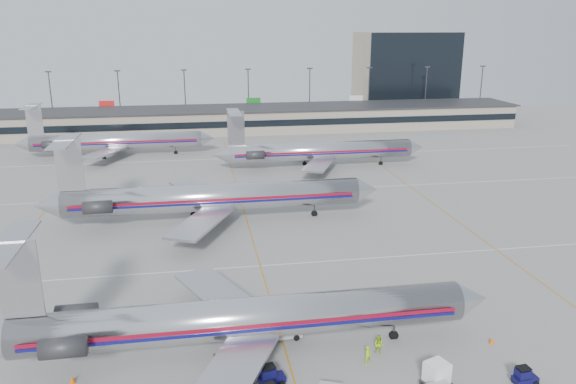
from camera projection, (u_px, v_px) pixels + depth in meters
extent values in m
plane|color=gray|center=(272.00, 306.00, 56.59)|extent=(260.00, 260.00, 0.00)
cube|color=silver|center=(260.00, 266.00, 66.03)|extent=(160.00, 0.15, 0.02)
cube|color=gray|center=(220.00, 120.00, 148.31)|extent=(160.00, 16.00, 6.00)
cube|color=black|center=(222.00, 125.00, 140.60)|extent=(160.00, 0.20, 1.60)
cube|color=#2D2D30|center=(220.00, 109.00, 147.43)|extent=(162.00, 17.00, 0.30)
cylinder|color=#38383D|center=(51.00, 100.00, 153.06)|extent=(0.30, 0.30, 15.00)
cube|color=#2D2D30|center=(48.00, 72.00, 150.89)|extent=(1.60, 0.40, 0.35)
cylinder|color=#38383D|center=(120.00, 99.00, 155.94)|extent=(0.30, 0.30, 15.00)
cube|color=#2D2D30|center=(117.00, 71.00, 153.76)|extent=(1.60, 0.40, 0.35)
cylinder|color=#38383D|center=(185.00, 97.00, 158.81)|extent=(0.30, 0.30, 15.00)
cube|color=#2D2D30|center=(184.00, 70.00, 156.64)|extent=(1.60, 0.40, 0.35)
cylinder|color=#38383D|center=(248.00, 96.00, 161.69)|extent=(0.30, 0.30, 15.00)
cube|color=#2D2D30|center=(248.00, 69.00, 159.51)|extent=(1.60, 0.40, 0.35)
cylinder|color=#38383D|center=(310.00, 95.00, 164.57)|extent=(0.30, 0.30, 15.00)
cube|color=#2D2D30|center=(310.00, 68.00, 162.39)|extent=(1.60, 0.40, 0.35)
cylinder|color=#38383D|center=(369.00, 94.00, 167.44)|extent=(0.30, 0.30, 15.00)
cube|color=#2D2D30|center=(370.00, 68.00, 165.27)|extent=(1.60, 0.40, 0.35)
cylinder|color=#38383D|center=(426.00, 92.00, 170.32)|extent=(0.30, 0.30, 15.00)
cube|color=#2D2D30|center=(427.00, 67.00, 168.14)|extent=(1.60, 0.40, 0.35)
cylinder|color=#38383D|center=(481.00, 91.00, 173.19)|extent=(0.30, 0.30, 15.00)
cube|color=#2D2D30|center=(483.00, 66.00, 171.02)|extent=(1.60, 0.40, 0.35)
cube|color=tan|center=(404.00, 72.00, 183.84)|extent=(30.00, 20.00, 25.00)
cylinder|color=silver|center=(246.00, 318.00, 47.65)|extent=(37.99, 3.51, 3.51)
cone|color=silver|center=(471.00, 299.00, 50.93)|extent=(3.04, 3.51, 3.51)
cube|color=maroon|center=(248.00, 327.00, 45.94)|extent=(36.09, 0.05, 0.33)
cube|color=#0E0D60|center=(248.00, 331.00, 46.05)|extent=(36.09, 0.05, 0.27)
cube|color=#AFAFB4|center=(220.00, 294.00, 53.90)|extent=(8.83, 12.88, 0.30)
cube|color=#AFAFB4|center=(230.00, 376.00, 41.34)|extent=(8.83, 12.88, 0.30)
cube|color=#AFAFB4|center=(19.00, 280.00, 43.42)|extent=(3.23, 0.24, 6.46)
cube|color=#AFAFB4|center=(9.00, 243.00, 42.50)|extent=(2.28, 9.97, 0.17)
cylinder|color=#2D2D30|center=(77.00, 313.00, 47.85)|extent=(3.42, 1.61, 1.61)
cylinder|color=#2D2D30|center=(63.00, 348.00, 42.74)|extent=(3.42, 1.61, 1.61)
cylinder|color=#2D2D30|center=(394.00, 331.00, 50.50)|extent=(0.19, 0.19, 1.57)
cylinder|color=#2D2D30|center=(215.00, 363.00, 45.77)|extent=(0.19, 0.19, 1.57)
cylinder|color=#2D2D30|center=(213.00, 333.00, 50.08)|extent=(0.19, 0.19, 1.57)
cylinder|color=black|center=(394.00, 335.00, 50.63)|extent=(0.85, 0.28, 0.85)
cylinder|color=silver|center=(215.00, 197.00, 79.92)|extent=(41.59, 3.85, 3.85)
cone|color=silver|center=(367.00, 190.00, 83.50)|extent=(3.33, 3.85, 3.85)
cone|color=#AFAFB4|center=(47.00, 205.00, 76.29)|extent=(3.74, 3.85, 3.85)
cube|color=maroon|center=(215.00, 200.00, 78.04)|extent=(39.51, 0.05, 0.36)
cube|color=#0E0D60|center=(216.00, 203.00, 78.16)|extent=(39.51, 0.05, 0.29)
cube|color=#AFAFB4|center=(200.00, 191.00, 86.76)|extent=(9.67, 14.10, 0.33)
cube|color=#AFAFB4|center=(202.00, 222.00, 73.00)|extent=(9.67, 14.10, 0.33)
cube|color=#AFAFB4|center=(69.00, 166.00, 75.28)|extent=(3.54, 0.26, 7.07)
cube|color=#AFAFB4|center=(64.00, 141.00, 74.28)|extent=(2.50, 10.92, 0.19)
cylinder|color=#2D2D30|center=(104.00, 195.00, 80.13)|extent=(3.74, 1.77, 1.77)
cylinder|color=#2D2D30|center=(98.00, 207.00, 74.53)|extent=(3.74, 1.77, 1.77)
cylinder|color=#2D2D30|center=(314.00, 210.00, 83.04)|extent=(0.21, 0.21, 1.72)
cylinder|color=#2D2D30|center=(194.00, 223.00, 77.86)|extent=(0.21, 0.21, 1.72)
cylinder|color=#2D2D30|center=(194.00, 211.00, 82.57)|extent=(0.21, 0.21, 1.72)
cylinder|color=black|center=(314.00, 214.00, 83.18)|extent=(0.94, 0.31, 0.94)
cylinder|color=silver|center=(321.00, 151.00, 110.67)|extent=(36.27, 3.53, 3.53)
cone|color=silver|center=(416.00, 147.00, 113.81)|extent=(3.05, 3.53, 3.53)
cone|color=#AFAFB4|center=(220.00, 155.00, 107.49)|extent=(3.44, 3.53, 3.53)
cube|color=maroon|center=(323.00, 152.00, 108.95)|extent=(34.46, 0.05, 0.33)
cube|color=#0E0D60|center=(323.00, 154.00, 109.06)|extent=(34.46, 0.05, 0.27)
cube|color=#AFAFB4|center=(305.00, 149.00, 116.95)|extent=(8.88, 12.94, 0.31)
cube|color=#AFAFB4|center=(319.00, 164.00, 104.32)|extent=(8.88, 12.94, 0.31)
cube|color=#AFAFB4|center=(236.00, 128.00, 106.56)|extent=(3.25, 0.24, 6.49)
cube|color=#AFAFB4|center=(234.00, 112.00, 105.64)|extent=(2.29, 10.02, 0.17)
cylinder|color=#2D2D30|center=(252.00, 149.00, 111.02)|extent=(3.44, 1.62, 1.62)
cylinder|color=#2D2D30|center=(255.00, 155.00, 105.88)|extent=(3.44, 1.62, 1.62)
cylinder|color=#2D2D30|center=(381.00, 161.00, 113.38)|extent=(0.19, 0.19, 1.57)
cylinder|color=#2D2D30|center=(309.00, 167.00, 108.77)|extent=(0.19, 0.19, 1.57)
cylinder|color=#2D2D30|center=(305.00, 161.00, 113.10)|extent=(0.19, 0.19, 1.57)
cylinder|color=black|center=(381.00, 163.00, 113.51)|extent=(0.86, 0.29, 0.86)
cylinder|color=silver|center=(118.00, 141.00, 120.32)|extent=(35.42, 3.45, 3.45)
cone|color=silver|center=(208.00, 138.00, 123.39)|extent=(2.98, 3.45, 3.45)
cone|color=#AFAFB4|center=(22.00, 144.00, 117.23)|extent=(3.36, 3.45, 3.45)
cube|color=maroon|center=(117.00, 142.00, 118.65)|extent=(33.65, 0.05, 0.33)
cube|color=#0E0D60|center=(117.00, 144.00, 118.75)|extent=(33.65, 0.05, 0.26)
cube|color=#AFAFB4|center=(113.00, 140.00, 126.46)|extent=(8.67, 12.64, 0.30)
cube|color=#AFAFB4|center=(105.00, 152.00, 114.13)|extent=(8.67, 12.64, 0.30)
cube|color=#AFAFB4|center=(34.00, 121.00, 116.32)|extent=(3.17, 0.23, 6.34)
cube|color=#AFAFB4|center=(31.00, 106.00, 115.42)|extent=(2.24, 9.79, 0.17)
cylinder|color=#2D2D30|center=(56.00, 139.00, 120.67)|extent=(3.36, 1.58, 1.58)
cylinder|color=#2D2D30|center=(51.00, 144.00, 115.65)|extent=(3.36, 1.58, 1.58)
cylinder|color=#2D2D30|center=(176.00, 151.00, 122.97)|extent=(0.19, 0.19, 1.54)
cylinder|color=#2D2D30|center=(104.00, 155.00, 118.48)|extent=(0.19, 0.19, 1.54)
cylinder|color=#2D2D30|center=(107.00, 151.00, 122.70)|extent=(0.19, 0.19, 1.54)
cylinder|color=black|center=(176.00, 152.00, 123.10)|extent=(0.84, 0.28, 0.84)
cube|color=#0A0A37|center=(272.00, 379.00, 44.10)|extent=(2.27, 1.47, 0.48)
cube|color=#0A0A37|center=(268.00, 373.00, 43.89)|extent=(1.32, 1.17, 0.86)
cube|color=black|center=(268.00, 367.00, 43.73)|extent=(1.26, 1.12, 0.08)
cylinder|color=black|center=(280.00, 377.00, 44.74)|extent=(0.53, 0.17, 0.53)
cylinder|color=black|center=(282.00, 384.00, 43.84)|extent=(0.53, 0.17, 0.53)
cylinder|color=black|center=(261.00, 379.00, 44.50)|extent=(0.53, 0.17, 0.53)
cube|color=#0A0A37|center=(525.00, 379.00, 44.15)|extent=(2.00, 1.13, 0.44)
cube|color=#0A0A37|center=(523.00, 374.00, 43.95)|extent=(1.12, 0.96, 0.79)
cube|color=black|center=(524.00, 368.00, 43.81)|extent=(1.07, 0.92, 0.07)
cylinder|color=black|center=(530.00, 377.00, 44.74)|extent=(0.49, 0.16, 0.49)
cylinder|color=black|center=(536.00, 384.00, 43.91)|extent=(0.49, 0.16, 0.49)
cylinder|color=black|center=(514.00, 379.00, 44.51)|extent=(0.49, 0.16, 0.49)
cube|color=#2D2D30|center=(436.00, 383.00, 43.96)|extent=(2.43, 2.23, 0.33)
cube|color=white|center=(437.00, 372.00, 43.68)|extent=(2.08, 2.01, 1.65)
cylinder|color=black|center=(441.00, 379.00, 44.75)|extent=(0.26, 0.13, 0.26)
cylinder|color=black|center=(423.00, 381.00, 44.50)|extent=(0.26, 0.13, 0.26)
cube|color=#9F9F9F|center=(279.00, 333.00, 50.62)|extent=(4.14, 1.74, 0.56)
cube|color=#2D2D30|center=(287.00, 320.00, 50.36)|extent=(4.16, 1.29, 1.45)
cylinder|color=black|center=(294.00, 331.00, 51.50)|extent=(0.56, 0.18, 0.56)
cylinder|color=black|center=(296.00, 338.00, 50.33)|extent=(0.56, 0.18, 0.56)
cylinder|color=black|center=(262.00, 333.00, 51.03)|extent=(0.56, 0.18, 0.56)
cylinder|color=black|center=(264.00, 341.00, 49.87)|extent=(0.56, 0.18, 0.56)
imported|color=#8ED313|center=(368.00, 355.00, 46.63)|extent=(0.75, 0.69, 1.71)
imported|color=#9CCF13|center=(379.00, 345.00, 48.14)|extent=(1.06, 1.04, 1.73)
cone|color=#DE5507|center=(492.00, 340.00, 49.84)|extent=(0.60, 0.60, 0.66)
cone|color=#DE5507|center=(72.00, 379.00, 44.36)|extent=(0.57, 0.57, 0.67)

